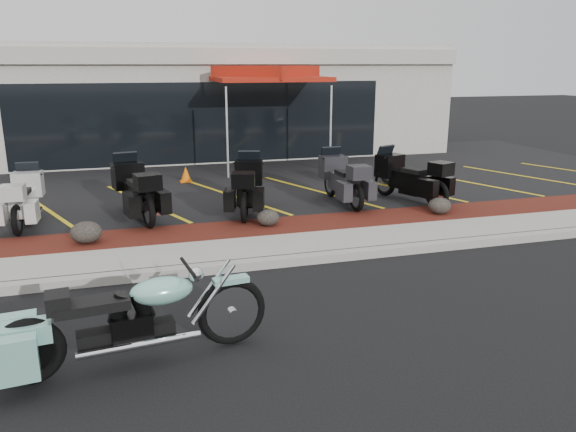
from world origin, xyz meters
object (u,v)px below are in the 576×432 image
object	(u,v)px
hero_cruiser	(231,302)
traffic_cone	(186,174)
popup_canopy	(267,75)
touring_white	(30,189)

from	to	relation	value
hero_cruiser	traffic_cone	size ratio (longest dim) A/B	7.38
hero_cruiser	popup_canopy	xyz separation A→B (m)	(3.31, 11.32, 2.45)
touring_white	traffic_cone	distance (m)	4.58
hero_cruiser	traffic_cone	world-z (taller)	hero_cruiser
hero_cruiser	touring_white	xyz separation A→B (m)	(-3.14, 6.67, 0.18)
hero_cruiser	traffic_cone	distance (m)	9.47
traffic_cone	popup_canopy	world-z (taller)	popup_canopy
traffic_cone	popup_canopy	xyz separation A→B (m)	(2.84, 1.87, 2.65)
hero_cruiser	touring_white	distance (m)	7.37
touring_white	popup_canopy	size ratio (longest dim) A/B	0.48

